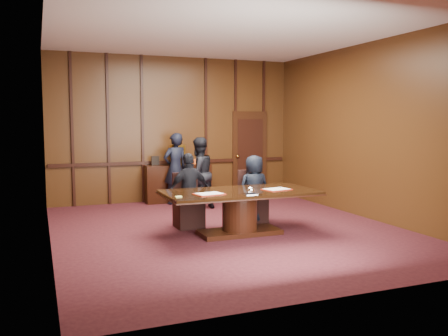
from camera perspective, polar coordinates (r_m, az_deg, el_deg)
name	(u,v)px	position (r m, az deg, el deg)	size (l,w,h in m)	color
room	(229,134)	(8.52, 0.58, 4.15)	(7.00, 7.04, 3.50)	black
sideboard	(178,182)	(11.55, -5.56, -1.64)	(1.60, 0.45, 1.54)	black
conference_table	(240,205)	(8.15, 1.89, -4.49)	(2.62, 1.32, 0.76)	black
folder_left	(209,194)	(7.72, -1.81, -3.13)	(0.51, 0.40, 0.02)	#9D200E
folder_right	(277,189)	(8.28, 6.36, -2.56)	(0.52, 0.42, 0.02)	#9D200E
inkstand	(251,191)	(7.70, 3.23, -2.81)	(0.20, 0.14, 0.12)	white
notepad	(178,197)	(7.47, -5.51, -3.45)	(0.10, 0.07, 0.01)	#F6F879
chair_left	(188,211)	(8.78, -4.32, -5.21)	(0.49, 0.49, 0.99)	black
chair_right	(253,207)	(9.24, 3.45, -4.66)	(0.53, 0.53, 0.99)	black
signatory_left	(189,191)	(8.64, -4.18, -2.74)	(0.80, 0.34, 1.37)	black
signatory_right	(254,189)	(9.12, 3.65, -2.53)	(0.64, 0.41, 1.30)	black
witness_left	(175,169)	(11.16, -5.87, -0.08)	(0.61, 0.40, 1.67)	black
witness_right	(198,173)	(10.47, -3.09, -0.65)	(0.78, 0.60, 1.60)	black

